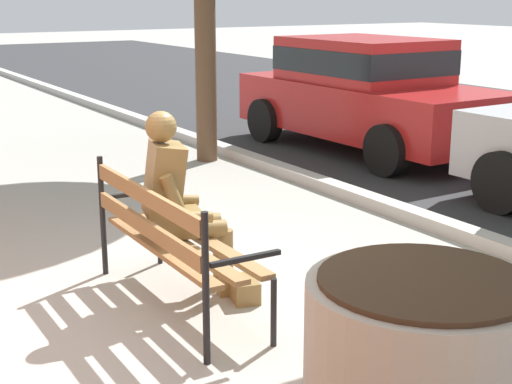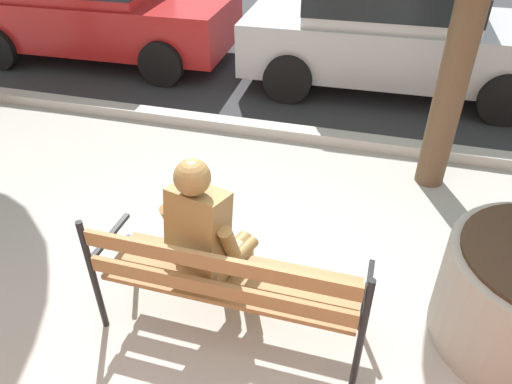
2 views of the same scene
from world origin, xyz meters
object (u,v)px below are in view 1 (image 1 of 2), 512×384
(bronze_statue_seated, at_px, (185,208))
(parked_car_red, at_px, (366,91))
(park_bench, at_px, (168,235))
(concrete_planter, at_px, (421,348))

(bronze_statue_seated, xyz_separation_m, parked_car_red, (-3.53, 4.56, 0.17))
(bronze_statue_seated, distance_m, parked_car_red, 5.77)
(park_bench, bearing_deg, concrete_planter, 14.82)
(bronze_statue_seated, relative_size, parked_car_red, 0.33)
(bronze_statue_seated, height_order, parked_car_red, parked_car_red)
(park_bench, relative_size, bronze_statue_seated, 1.32)
(park_bench, bearing_deg, parked_car_red, 127.66)
(concrete_planter, bearing_deg, park_bench, -165.18)
(parked_car_red, bearing_deg, park_bench, -52.34)
(concrete_planter, bearing_deg, bronze_statue_seated, -171.57)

